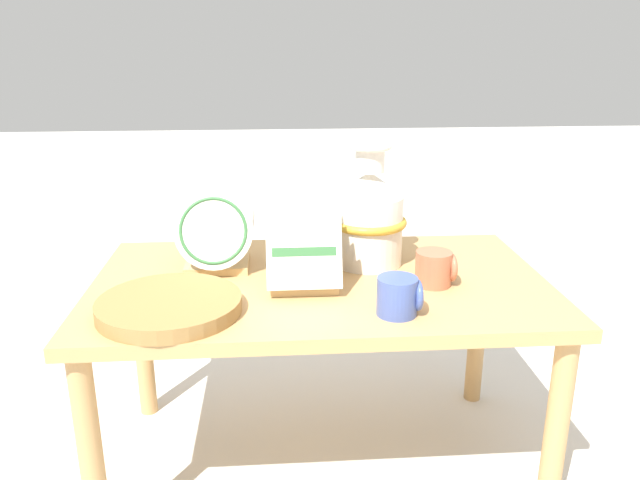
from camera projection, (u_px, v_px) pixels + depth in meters
The scene contains 8 objects.
ground_plane at pixel (320, 461), 1.85m from camera, with size 14.00×14.00×0.00m, color beige.
display_table at pixel (320, 303), 1.70m from camera, with size 1.21×0.71×0.58m.
ceramic_vase at pixel (369, 215), 1.75m from camera, with size 0.22×0.22×0.35m.
dish_rack_round_plates at pixel (216, 236), 1.73m from camera, with size 0.21×0.22×0.23m.
dish_rack_square_plates at pixel (303, 256), 1.61m from camera, with size 0.19×0.21×0.21m.
wicker_charger_stack at pixel (169, 306), 1.46m from camera, with size 0.34×0.34×0.04m.
mug_cobalt_glaze at pixel (399, 296), 1.45m from camera, with size 0.10×0.09×0.09m.
mug_terracotta_glaze at pixel (435, 268), 1.62m from camera, with size 0.10×0.09×0.09m.
Camera 1 is at (-0.11, -1.55, 1.20)m, focal length 35.00 mm.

